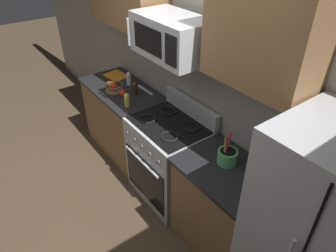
% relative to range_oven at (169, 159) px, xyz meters
% --- Properties ---
extents(ground_plane, '(16.00, 16.00, 0.00)m').
position_rel_range_oven_xyz_m(ground_plane, '(0.00, -0.70, -0.47)').
color(ground_plane, '#473828').
extents(wall_back, '(8.00, 0.10, 2.60)m').
position_rel_range_oven_xyz_m(wall_back, '(0.00, 0.37, 0.83)').
color(wall_back, '#9E998E').
rests_on(wall_back, ground).
extents(counter_left, '(1.13, 0.61, 0.91)m').
position_rel_range_oven_xyz_m(counter_left, '(-0.95, -0.00, -0.02)').
color(counter_left, olive).
rests_on(counter_left, ground).
extents(range_oven, '(0.76, 0.65, 1.09)m').
position_rel_range_oven_xyz_m(range_oven, '(0.00, 0.00, 0.00)').
color(range_oven, '#B2B5BA').
rests_on(range_oven, ground).
extents(counter_right, '(0.80, 0.61, 0.91)m').
position_rel_range_oven_xyz_m(counter_right, '(0.79, -0.00, -0.02)').
color(counter_right, olive).
rests_on(counter_right, ground).
extents(microwave, '(0.70, 0.44, 0.34)m').
position_rel_range_oven_xyz_m(microwave, '(-0.00, 0.03, 1.30)').
color(microwave, '#B2B5BA').
extents(upper_cabinets_right, '(0.79, 0.34, 0.68)m').
position_rel_range_oven_xyz_m(upper_cabinets_right, '(0.79, 0.15, 1.50)').
color(upper_cabinets_right, olive).
extents(utensil_crock, '(0.16, 0.16, 0.31)m').
position_rel_range_oven_xyz_m(utensil_crock, '(0.73, 0.05, 0.51)').
color(utensil_crock, '#59AD66').
rests_on(utensil_crock, counter_right).
extents(fruit_basket, '(0.22, 0.22, 0.11)m').
position_rel_range_oven_xyz_m(fruit_basket, '(-0.96, -0.09, 0.48)').
color(fruit_basket, brown).
rests_on(fruit_basket, counter_left).
extents(apple_loose, '(0.07, 0.07, 0.07)m').
position_rel_range_oven_xyz_m(apple_loose, '(-0.77, -0.07, 0.47)').
color(apple_loose, red).
rests_on(apple_loose, counter_left).
extents(cutting_board, '(0.31, 0.26, 0.02)m').
position_rel_range_oven_xyz_m(cutting_board, '(-1.28, 0.11, 0.44)').
color(cutting_board, orange).
rests_on(cutting_board, counter_left).
extents(bottle_vinegar, '(0.06, 0.06, 0.19)m').
position_rel_range_oven_xyz_m(bottle_vinegar, '(-0.98, 0.12, 0.52)').
color(bottle_vinegar, silver).
rests_on(bottle_vinegar, counter_left).
extents(bottle_oil, '(0.06, 0.06, 0.18)m').
position_rel_range_oven_xyz_m(bottle_oil, '(-0.55, -0.15, 0.52)').
color(bottle_oil, gold).
rests_on(bottle_oil, counter_left).
extents(bottle_soy, '(0.06, 0.06, 0.18)m').
position_rel_range_oven_xyz_m(bottle_soy, '(-0.73, 0.06, 0.52)').
color(bottle_soy, '#382314').
rests_on(bottle_soy, counter_left).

